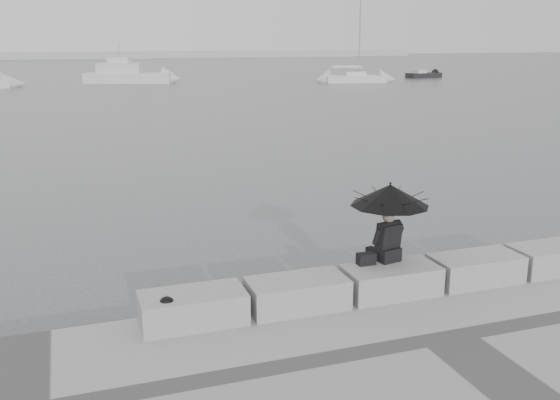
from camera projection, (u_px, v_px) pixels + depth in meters
name	position (u px, v px, depth m)	size (l,w,h in m)	color
ground	(377.00, 311.00, 11.16)	(360.00, 360.00, 0.00)	#46484B
stone_block_far_left	(193.00, 308.00, 9.48)	(1.60, 0.80, 0.50)	gray
stone_block_left	(297.00, 294.00, 10.02)	(1.60, 0.80, 0.50)	gray
stone_block_centre	(391.00, 281.00, 10.56)	(1.60, 0.80, 0.50)	gray
stone_block_right	(475.00, 269.00, 11.11)	(1.60, 0.80, 0.50)	gray
stone_block_far_right	(552.00, 258.00, 11.65)	(1.60, 0.80, 0.50)	gray
seated_person	(390.00, 203.00, 10.55)	(1.35, 1.35, 1.39)	black
bag	(366.00, 259.00, 10.59)	(0.31, 0.18, 0.20)	black
mooring_bollard	(167.00, 317.00, 9.20)	(0.36, 0.36, 0.56)	black
distant_landmass	(44.00, 55.00, 149.64)	(180.00, 8.00, 2.80)	#A4A6A9
sailboat_right	(355.00, 78.00, 69.48)	(6.88, 3.82, 12.90)	silver
motor_cruiser	(129.00, 75.00, 68.46)	(9.84, 5.99, 4.50)	silver
small_motorboat	(424.00, 75.00, 78.27)	(4.84, 2.31, 1.10)	black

